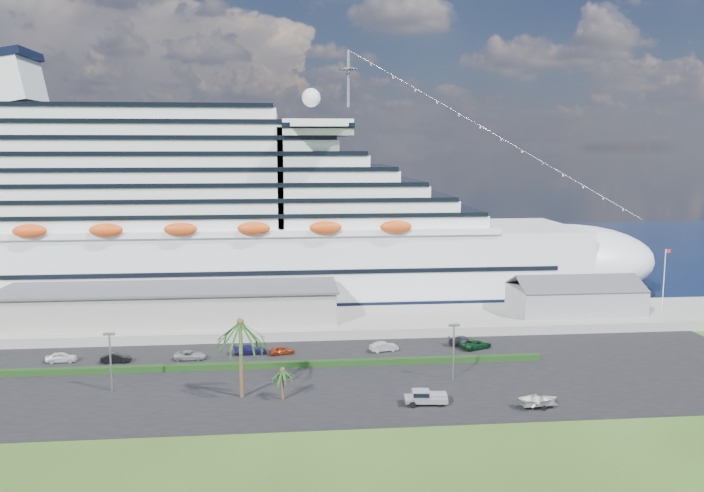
{
  "coord_description": "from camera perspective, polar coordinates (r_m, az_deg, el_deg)",
  "views": [
    {
      "loc": [
        -3.82,
        -85.58,
        33.41
      ],
      "look_at": [
        7.46,
        30.0,
        16.71
      ],
      "focal_mm": 35.0,
      "sensor_mm": 36.0,
      "label": 1
    }
  ],
  "objects": [
    {
      "name": "port_shed",
      "position": [
        140.46,
        18.03,
        -4.15
      ],
      "size": [
        24.0,
        12.31,
        7.37
      ],
      "color": "gray",
      "rests_on": "wharf"
    },
    {
      "name": "parked_car_7",
      "position": [
        119.05,
        9.32,
        -7.78
      ],
      "size": [
        5.51,
        2.67,
        1.55
      ],
      "primitive_type": "imported",
      "rotation": [
        0.0,
        0.0,
        1.67
      ],
      "color": "black",
      "rests_on": "asphalt_lot"
    },
    {
      "name": "parked_car_2",
      "position": [
        112.88,
        -13.3,
        -8.83
      ],
      "size": [
        4.98,
        2.36,
        1.38
      ],
      "primitive_type": "imported",
      "rotation": [
        0.0,
        0.0,
        1.56
      ],
      "color": "#999DA1",
      "rests_on": "asphalt_lot"
    },
    {
      "name": "parked_car_3",
      "position": [
        113.92,
        -8.47,
        -8.49
      ],
      "size": [
        5.58,
        2.64,
        1.57
      ],
      "primitive_type": "imported",
      "rotation": [
        0.0,
        0.0,
        1.65
      ],
      "color": "#1B164E",
      "rests_on": "asphalt_lot"
    },
    {
      "name": "parked_car_4",
      "position": [
        113.09,
        -5.88,
        -8.61
      ],
      "size": [
        4.36,
        2.7,
        1.38
      ],
      "primitive_type": "imported",
      "rotation": [
        0.0,
        0.0,
        1.85
      ],
      "color": "maroon",
      "rests_on": "asphalt_lot"
    },
    {
      "name": "parked_car_1",
      "position": [
        114.47,
        -19.02,
        -8.79
      ],
      "size": [
        4.56,
        1.72,
        1.49
      ],
      "primitive_type": "imported",
      "rotation": [
        0.0,
        0.0,
        1.6
      ],
      "color": "black",
      "rests_on": "asphalt_lot"
    },
    {
      "name": "boat_trailer",
      "position": [
        93.61,
        15.25,
        -12.22
      ],
      "size": [
        5.97,
        4.11,
        1.69
      ],
      "color": "gray",
      "rests_on": "asphalt_lot"
    },
    {
      "name": "flagpole",
      "position": [
        147.84,
        24.52,
        -2.36
      ],
      "size": [
        1.08,
        0.16,
        12.0
      ],
      "color": "silver",
      "rests_on": "wharf"
    },
    {
      "name": "parked_car_0",
      "position": [
        117.76,
        -23.02,
        -8.51
      ],
      "size": [
        4.73,
        2.17,
        1.57
      ],
      "primitive_type": "imported",
      "rotation": [
        0.0,
        0.0,
        1.64
      ],
      "color": "silver",
      "rests_on": "asphalt_lot"
    },
    {
      "name": "hedge",
      "position": [
        106.84,
        -7.66,
        -9.79
      ],
      "size": [
        88.0,
        1.1,
        0.9
      ],
      "primitive_type": "cube",
      "color": "black",
      "rests_on": "asphalt_lot"
    },
    {
      "name": "palm_short",
      "position": [
        92.97,
        -5.8,
        -10.52
      ],
      "size": [
        3.53,
        3.53,
        4.56
      ],
      "color": "#47301E",
      "rests_on": "ground"
    },
    {
      "name": "pickup_truck",
      "position": [
        92.03,
        6.11,
        -12.35
      ],
      "size": [
        5.76,
        2.62,
        1.97
      ],
      "color": "black",
      "rests_on": "asphalt_lot"
    },
    {
      "name": "terminal_building",
      "position": [
        130.48,
        -14.83,
        -4.67
      ],
      "size": [
        61.0,
        15.0,
        6.3
      ],
      "color": "gray",
      "rests_on": "wharf"
    },
    {
      "name": "parked_car_6",
      "position": [
        117.48,
        10.26,
        -8.02
      ],
      "size": [
        6.09,
        4.48,
        1.54
      ],
      "primitive_type": "imported",
      "rotation": [
        0.0,
        0.0,
        1.96
      ],
      "color": "#0E391B",
      "rests_on": "asphalt_lot"
    },
    {
      "name": "parked_car_5",
      "position": [
        114.28,
        2.66,
        -8.36
      ],
      "size": [
        4.93,
        2.66,
        1.54
      ],
      "primitive_type": "imported",
      "rotation": [
        0.0,
        0.0,
        1.8
      ],
      "color": "#A0A2A7",
      "rests_on": "asphalt_lot"
    },
    {
      "name": "cruise_ship",
      "position": [
        151.55,
        -12.26,
        1.66
      ],
      "size": [
        191.0,
        38.0,
        54.0
      ],
      "color": "silver",
      "rests_on": "ground"
    },
    {
      "name": "asphalt_lot",
      "position": [
        102.25,
        -3.18,
        -10.87
      ],
      "size": [
        140.0,
        38.0,
        0.12
      ],
      "primitive_type": "cube",
      "color": "black",
      "rests_on": "ground"
    },
    {
      "name": "ground",
      "position": [
        91.95,
        -2.89,
        -13.13
      ],
      "size": [
        420.0,
        420.0,
        0.0
      ],
      "primitive_type": "plane",
      "color": "#304E1A",
      "rests_on": "ground"
    },
    {
      "name": "lamp_post_right",
      "position": [
        100.56,
        8.44,
        -8.12
      ],
      "size": [
        1.6,
        0.35,
        8.27
      ],
      "color": "gray",
      "rests_on": "asphalt_lot"
    },
    {
      "name": "palm_tall",
      "position": [
        93.0,
        -9.26,
        -7.01
      ],
      "size": [
        8.82,
        8.82,
        11.13
      ],
      "color": "#47301E",
      "rests_on": "ground"
    },
    {
      "name": "wharf",
      "position": [
        129.77,
        -3.73,
        -6.34
      ],
      "size": [
        240.0,
        20.0,
        1.8
      ],
      "primitive_type": "cube",
      "color": "gray",
      "rests_on": "ground"
    },
    {
      "name": "water",
      "position": [
        218.18,
        -4.51,
        -0.65
      ],
      "size": [
        420.0,
        160.0,
        0.02
      ],
      "primitive_type": "cube",
      "color": "black",
      "rests_on": "ground"
    },
    {
      "name": "lamp_post_left",
      "position": [
        100.64,
        -19.46,
        -8.49
      ],
      "size": [
        1.6,
        0.35,
        8.27
      ],
      "color": "gray",
      "rests_on": "asphalt_lot"
    }
  ]
}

